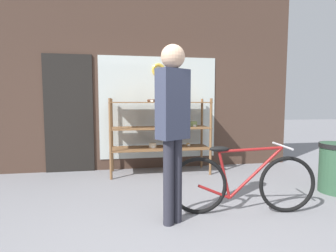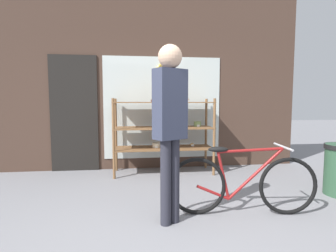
# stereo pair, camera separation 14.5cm
# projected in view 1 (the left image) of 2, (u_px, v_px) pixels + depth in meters

# --- Properties ---
(ground_plane) EXTENTS (30.00, 30.00, 0.00)m
(ground_plane) POSITION_uv_depth(u_px,v_px,m) (178.00, 243.00, 2.34)
(ground_plane) COLOR gray
(storefront_facade) EXTENTS (5.66, 0.13, 3.60)m
(storefront_facade) POSITION_uv_depth(u_px,v_px,m) (146.00, 76.00, 4.89)
(storefront_facade) COLOR #473328
(storefront_facade) RESTS_ON ground_plane
(display_case) EXTENTS (1.73, 0.57, 1.33)m
(display_case) POSITION_uv_depth(u_px,v_px,m) (161.00, 128.00, 4.61)
(display_case) COLOR brown
(display_case) RESTS_ON ground_plane
(bicycle) EXTENTS (1.66, 0.46, 0.78)m
(bicycle) POSITION_uv_depth(u_px,v_px,m) (243.00, 183.00, 2.95)
(bicycle) COLOR black
(bicycle) RESTS_ON ground_plane
(pedestrian) EXTENTS (0.37, 0.31, 1.82)m
(pedestrian) POSITION_uv_depth(u_px,v_px,m) (173.00, 118.00, 2.63)
(pedestrian) COLOR #282833
(pedestrian) RESTS_ON ground_plane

